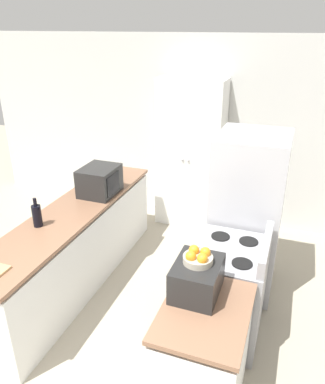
{
  "coord_description": "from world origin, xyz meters",
  "views": [
    {
      "loc": [
        1.26,
        -1.48,
        2.7
      ],
      "look_at": [
        0.0,
        1.96,
        1.05
      ],
      "focal_mm": 35.0,
      "sensor_mm": 36.0,
      "label": 1
    }
  ],
  "objects_px": {
    "stove": "(227,291)",
    "fruit_bowl": "(198,257)",
    "pantry_cabinet": "(190,155)",
    "wine_bottle": "(37,215)",
    "toaster_oven": "(197,278)",
    "microwave": "(100,181)",
    "refrigerator": "(247,215)"
  },
  "relations": [
    {
      "from": "microwave",
      "to": "fruit_bowl",
      "type": "xyz_separation_m",
      "value": [
        1.5,
        -1.28,
        0.13
      ]
    },
    {
      "from": "pantry_cabinet",
      "to": "stove",
      "type": "height_order",
      "value": "pantry_cabinet"
    },
    {
      "from": "refrigerator",
      "to": "toaster_oven",
      "type": "bearing_deg",
      "value": -96.17
    },
    {
      "from": "pantry_cabinet",
      "to": "toaster_oven",
      "type": "xyz_separation_m",
      "value": [
        0.82,
        -2.65,
        -0.0
      ]
    },
    {
      "from": "microwave",
      "to": "wine_bottle",
      "type": "relative_size",
      "value": 1.54
    },
    {
      "from": "pantry_cabinet",
      "to": "wine_bottle",
      "type": "relative_size",
      "value": 7.02
    },
    {
      "from": "microwave",
      "to": "fruit_bowl",
      "type": "bearing_deg",
      "value": -40.56
    },
    {
      "from": "pantry_cabinet",
      "to": "fruit_bowl",
      "type": "xyz_separation_m",
      "value": [
        0.82,
        -2.63,
        0.17
      ]
    },
    {
      "from": "stove",
      "to": "fruit_bowl",
      "type": "distance_m",
      "value": 0.98
    },
    {
      "from": "pantry_cabinet",
      "to": "microwave",
      "type": "bearing_deg",
      "value": -116.7
    },
    {
      "from": "wine_bottle",
      "to": "fruit_bowl",
      "type": "bearing_deg",
      "value": -13.37
    },
    {
      "from": "refrigerator",
      "to": "fruit_bowl",
      "type": "xyz_separation_m",
      "value": [
        -0.16,
        -1.42,
        0.33
      ]
    },
    {
      "from": "toaster_oven",
      "to": "stove",
      "type": "bearing_deg",
      "value": 78.53
    },
    {
      "from": "pantry_cabinet",
      "to": "fruit_bowl",
      "type": "relative_size",
      "value": 9.71
    },
    {
      "from": "wine_bottle",
      "to": "toaster_oven",
      "type": "bearing_deg",
      "value": -13.9
    },
    {
      "from": "stove",
      "to": "toaster_oven",
      "type": "distance_m",
      "value": 0.87
    },
    {
      "from": "pantry_cabinet",
      "to": "fruit_bowl",
      "type": "height_order",
      "value": "pantry_cabinet"
    },
    {
      "from": "refrigerator",
      "to": "stove",
      "type": "bearing_deg",
      "value": -91.76
    },
    {
      "from": "stove",
      "to": "refrigerator",
      "type": "relative_size",
      "value": 0.62
    },
    {
      "from": "microwave",
      "to": "pantry_cabinet",
      "type": "bearing_deg",
      "value": 63.3
    },
    {
      "from": "pantry_cabinet",
      "to": "wine_bottle",
      "type": "xyz_separation_m",
      "value": [
        -0.88,
        -2.23,
        -0.01
      ]
    },
    {
      "from": "refrigerator",
      "to": "fruit_bowl",
      "type": "relative_size",
      "value": 8.15
    },
    {
      "from": "wine_bottle",
      "to": "pantry_cabinet",
      "type": "bearing_deg",
      "value": 68.56
    },
    {
      "from": "toaster_oven",
      "to": "fruit_bowl",
      "type": "bearing_deg",
      "value": 99.03
    },
    {
      "from": "microwave",
      "to": "toaster_oven",
      "type": "bearing_deg",
      "value": -40.89
    },
    {
      "from": "wine_bottle",
      "to": "toaster_oven",
      "type": "relative_size",
      "value": 0.71
    },
    {
      "from": "pantry_cabinet",
      "to": "refrigerator",
      "type": "height_order",
      "value": "pantry_cabinet"
    },
    {
      "from": "pantry_cabinet",
      "to": "wine_bottle",
      "type": "distance_m",
      "value": 2.4
    },
    {
      "from": "toaster_oven",
      "to": "fruit_bowl",
      "type": "height_order",
      "value": "fruit_bowl"
    },
    {
      "from": "fruit_bowl",
      "to": "stove",
      "type": "bearing_deg",
      "value": 77.97
    },
    {
      "from": "stove",
      "to": "fruit_bowl",
      "type": "xyz_separation_m",
      "value": [
        -0.13,
        -0.63,
        0.74
      ]
    },
    {
      "from": "toaster_oven",
      "to": "fruit_bowl",
      "type": "distance_m",
      "value": 0.17
    }
  ]
}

